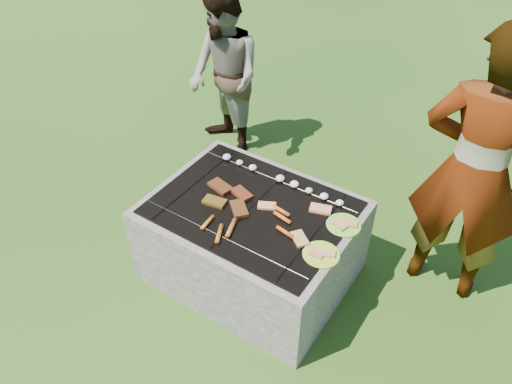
{
  "coord_description": "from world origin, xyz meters",
  "views": [
    {
      "loc": [
        1.33,
        -1.96,
        2.73
      ],
      "look_at": [
        0.0,
        0.05,
        0.7
      ],
      "focal_mm": 35.0,
      "sensor_mm": 36.0,
      "label": 1
    }
  ],
  "objects_px": {
    "plate_far": "(343,225)",
    "cook": "(474,173)",
    "bystander": "(224,77)",
    "fire_pit": "(252,243)",
    "plate_near": "(321,255)"
  },
  "relations": [
    {
      "from": "plate_far",
      "to": "cook",
      "type": "distance_m",
      "value": 0.82
    },
    {
      "from": "plate_far",
      "to": "plate_near",
      "type": "xyz_separation_m",
      "value": [
        0.0,
        -0.29,
        -0.0
      ]
    },
    {
      "from": "fire_pit",
      "to": "plate_far",
      "type": "bearing_deg",
      "value": 17.11
    },
    {
      "from": "plate_far",
      "to": "cook",
      "type": "xyz_separation_m",
      "value": [
        0.56,
        0.49,
        0.32
      ]
    },
    {
      "from": "plate_near",
      "to": "cook",
      "type": "height_order",
      "value": "cook"
    },
    {
      "from": "cook",
      "to": "bystander",
      "type": "xyz_separation_m",
      "value": [
        -2.16,
        0.47,
        -0.2
      ]
    },
    {
      "from": "cook",
      "to": "plate_near",
      "type": "bearing_deg",
      "value": 49.64
    },
    {
      "from": "plate_far",
      "to": "cook",
      "type": "relative_size",
      "value": 0.14
    },
    {
      "from": "plate_far",
      "to": "plate_near",
      "type": "relative_size",
      "value": 0.91
    },
    {
      "from": "fire_pit",
      "to": "cook",
      "type": "height_order",
      "value": "cook"
    },
    {
      "from": "plate_far",
      "to": "bystander",
      "type": "distance_m",
      "value": 1.87
    },
    {
      "from": "fire_pit",
      "to": "plate_near",
      "type": "xyz_separation_m",
      "value": [
        0.56,
        -0.12,
        0.33
      ]
    },
    {
      "from": "bystander",
      "to": "fire_pit",
      "type": "bearing_deg",
      "value": -20.3
    },
    {
      "from": "cook",
      "to": "bystander",
      "type": "distance_m",
      "value": 2.22
    },
    {
      "from": "plate_far",
      "to": "bystander",
      "type": "xyz_separation_m",
      "value": [
        -1.6,
        0.96,
        0.13
      ]
    }
  ]
}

